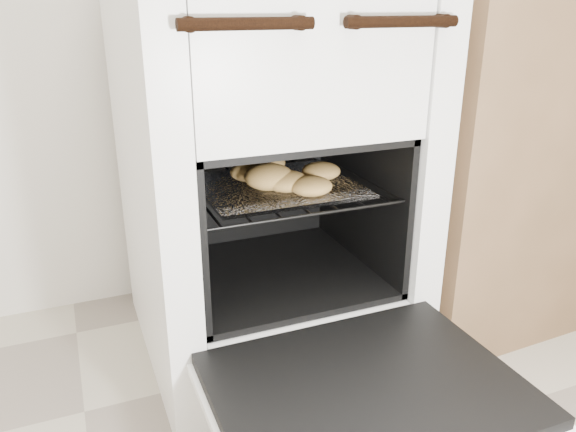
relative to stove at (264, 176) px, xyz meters
name	(u,v)px	position (x,y,z in m)	size (l,w,h in m)	color
stove	(264,176)	(0.00, 0.00, 0.00)	(0.62, 0.69, 0.95)	white
oven_door	(367,392)	(0.00, -0.52, -0.26)	(0.56, 0.43, 0.04)	black
oven_rack	(275,186)	(0.00, -0.07, -0.01)	(0.45, 0.43, 0.01)	black
foil_sheet	(278,186)	(0.00, -0.09, 0.00)	(0.35, 0.31, 0.01)	silver
baked_rolls	(280,175)	(0.01, -0.09, 0.03)	(0.28, 0.32, 0.06)	tan
counter	(520,134)	(0.83, 0.04, 0.03)	(0.98, 0.65, 0.98)	brown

